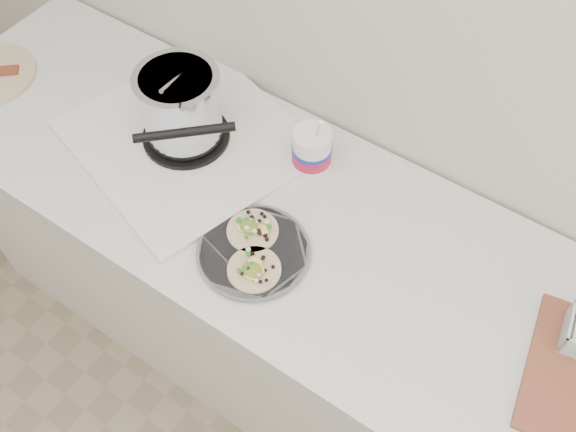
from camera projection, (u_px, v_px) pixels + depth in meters
The scene contains 4 objects.
counter at pixel (320, 316), 1.91m from camera, with size 2.44×0.66×0.90m.
stove at pixel (183, 117), 1.64m from camera, with size 0.70×0.67×0.27m.
taco_plate at pixel (253, 250), 1.50m from camera, with size 0.27×0.27×0.04m.
tub at pixel (313, 148), 1.61m from camera, with size 0.10×0.10×0.23m.
Camera 1 is at (0.40, 0.67, 2.19)m, focal length 40.00 mm.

